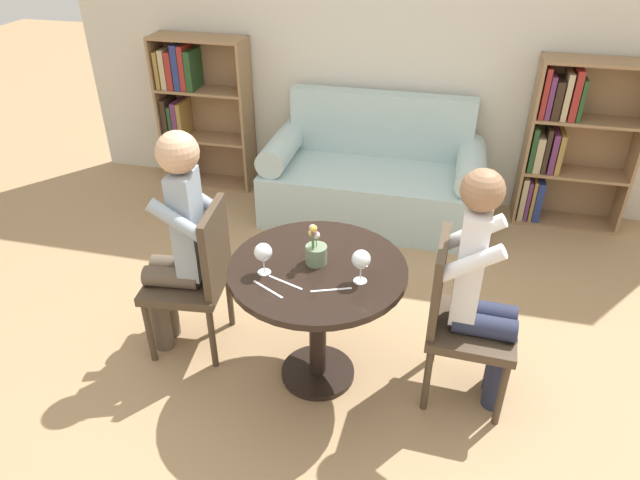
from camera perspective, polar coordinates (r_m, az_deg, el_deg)
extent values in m
plane|color=tan|center=(3.22, -0.21, -13.23)|extent=(16.00, 16.00, 0.00)
cube|color=beige|center=(4.60, 6.95, 20.07)|extent=(5.20, 0.05, 2.70)
cylinder|color=black|center=(2.77, -0.24, -2.95)|extent=(0.88, 0.88, 0.03)
cylinder|color=black|center=(2.98, -0.23, -8.39)|extent=(0.09, 0.09, 0.66)
cylinder|color=black|center=(3.21, -0.22, -13.05)|extent=(0.40, 0.40, 0.03)
cube|color=#A8C1C1|center=(4.54, 5.21, 4.65)|extent=(1.67, 0.80, 0.42)
cube|color=#A8C1C1|center=(4.64, 6.13, 11.47)|extent=(1.45, 0.16, 0.50)
cylinder|color=#A8C1C1|center=(4.55, -3.76, 9.23)|extent=(0.22, 0.72, 0.22)
cylinder|color=#A8C1C1|center=(4.37, 14.91, 7.20)|extent=(0.22, 0.72, 0.22)
cube|color=#93704C|center=(5.14, -10.82, 12.73)|extent=(0.78, 0.02, 1.27)
cube|color=#93704C|center=(5.19, -15.30, 12.37)|extent=(0.02, 0.28, 1.27)
cube|color=#93704C|center=(4.88, -7.27, 12.03)|extent=(0.02, 0.28, 1.27)
cube|color=#93704C|center=(5.26, -10.68, 5.85)|extent=(0.73, 0.28, 0.02)
cube|color=#93704C|center=(5.10, -11.15, 10.04)|extent=(0.73, 0.28, 0.02)
cube|color=#93704C|center=(4.96, -11.66, 14.49)|extent=(0.73, 0.28, 0.02)
cube|color=#93704C|center=(4.85, -12.22, 19.16)|extent=(0.73, 0.28, 0.02)
cube|color=navy|center=(5.34, -14.16, 7.47)|extent=(0.04, 0.23, 0.26)
cube|color=#234723|center=(5.31, -13.84, 7.77)|extent=(0.03, 0.23, 0.33)
cube|color=tan|center=(5.30, -13.44, 7.60)|extent=(0.04, 0.23, 0.30)
cube|color=#602D5B|center=(5.28, -12.96, 7.56)|extent=(0.04, 0.23, 0.30)
cube|color=#332319|center=(5.17, -14.79, 11.95)|extent=(0.05, 0.23, 0.32)
cube|color=#234723|center=(5.16, -14.26, 11.66)|extent=(0.03, 0.23, 0.27)
cube|color=#602D5B|center=(5.14, -13.85, 11.82)|extent=(0.04, 0.23, 0.30)
cube|color=olive|center=(5.12, -13.38, 11.78)|extent=(0.04, 0.23, 0.30)
cube|color=olive|center=(5.06, -15.49, 16.25)|extent=(0.03, 0.23, 0.30)
cube|color=tan|center=(5.03, -14.96, 16.34)|extent=(0.05, 0.23, 0.31)
cube|color=maroon|center=(5.01, -14.36, 16.28)|extent=(0.05, 0.23, 0.30)
cube|color=navy|center=(4.97, -13.76, 16.60)|extent=(0.05, 0.23, 0.36)
cube|color=maroon|center=(4.95, -13.16, 16.56)|extent=(0.05, 0.23, 0.35)
cube|color=#234723|center=(4.93, -12.54, 16.35)|extent=(0.05, 0.23, 0.32)
cube|color=#93704C|center=(4.81, 24.37, 9.07)|extent=(0.78, 0.02, 1.27)
cube|color=#93704C|center=(4.63, 19.99, 9.18)|extent=(0.02, 0.28, 1.27)
cube|color=#93704C|center=(4.78, 28.98, 7.74)|extent=(0.02, 0.28, 1.27)
cube|color=#93704C|center=(4.95, 22.97, 1.88)|extent=(0.73, 0.28, 0.02)
cube|color=#93704C|center=(4.77, 24.01, 6.20)|extent=(0.73, 0.28, 0.02)
cube|color=#93704C|center=(4.62, 25.15, 10.82)|extent=(0.73, 0.28, 0.02)
cube|color=#93704C|center=(4.51, 26.39, 15.70)|extent=(0.73, 0.28, 0.02)
cube|color=tan|center=(4.80, 19.59, 4.29)|extent=(0.04, 0.23, 0.35)
cube|color=#602D5B|center=(4.81, 20.02, 4.10)|extent=(0.03, 0.23, 0.33)
cube|color=olive|center=(4.82, 20.44, 4.08)|extent=(0.03, 0.23, 0.34)
cube|color=navy|center=(4.82, 20.93, 3.98)|extent=(0.05, 0.23, 0.33)
cube|color=#234723|center=(4.64, 20.47, 8.77)|extent=(0.04, 0.23, 0.34)
cube|color=tan|center=(4.66, 20.98, 8.30)|extent=(0.05, 0.23, 0.27)
cube|color=#332319|center=(4.65, 21.65, 8.59)|extent=(0.03, 0.23, 0.34)
cube|color=#602D5B|center=(4.67, 22.22, 8.31)|extent=(0.04, 0.23, 0.31)
cube|color=olive|center=(4.67, 22.78, 8.21)|extent=(0.04, 0.23, 0.30)
cube|color=maroon|center=(4.50, 21.52, 13.73)|extent=(0.04, 0.23, 0.36)
cube|color=#602D5B|center=(4.51, 21.97, 13.32)|extent=(0.03, 0.23, 0.31)
cube|color=#332319|center=(4.53, 22.59, 13.02)|extent=(0.05, 0.23, 0.28)
cube|color=tan|center=(4.53, 23.37, 13.24)|extent=(0.04, 0.23, 0.33)
cube|color=maroon|center=(4.53, 24.12, 13.28)|extent=(0.05, 0.23, 0.36)
cube|color=#234723|center=(4.55, 24.58, 12.82)|extent=(0.03, 0.23, 0.30)
cylinder|color=#473828|center=(3.56, -14.58, -5.15)|extent=(0.04, 0.04, 0.40)
cylinder|color=#473828|center=(3.31, -16.69, -8.83)|extent=(0.04, 0.04, 0.40)
cylinder|color=#473828|center=(3.45, -9.02, -5.73)|extent=(0.04, 0.04, 0.40)
cylinder|color=#473828|center=(3.19, -10.71, -9.61)|extent=(0.04, 0.04, 0.40)
cube|color=#473828|center=(3.23, -13.23, -4.17)|extent=(0.46, 0.46, 0.05)
cube|color=#473828|center=(3.04, -10.43, -0.70)|extent=(0.08, 0.38, 0.45)
cylinder|color=#473828|center=(2.98, 17.66, -14.49)|extent=(0.04, 0.04, 0.40)
cylinder|color=#473828|center=(3.24, 17.73, -10.00)|extent=(0.04, 0.04, 0.40)
cylinder|color=#473828|center=(2.96, 10.64, -13.55)|extent=(0.04, 0.04, 0.40)
cylinder|color=#473828|center=(3.23, 11.39, -9.12)|extent=(0.04, 0.04, 0.40)
cube|color=#473828|center=(2.95, 14.95, -8.55)|extent=(0.44, 0.44, 0.05)
cube|color=#473828|center=(2.79, 11.79, -4.09)|extent=(0.05, 0.38, 0.45)
cylinder|color=brown|center=(3.44, -15.08, -6.13)|extent=(0.11, 0.11, 0.45)
cylinder|color=brown|center=(3.37, -15.74, -7.27)|extent=(0.11, 0.11, 0.45)
cylinder|color=brown|center=(3.25, -13.95, -2.53)|extent=(0.31, 0.14, 0.11)
cylinder|color=brown|center=(3.16, -14.61, -3.65)|extent=(0.31, 0.14, 0.11)
cube|color=#93A3B2|center=(3.01, -13.08, 1.46)|extent=(0.14, 0.21, 0.60)
cylinder|color=#93A3B2|center=(3.07, -12.51, 4.40)|extent=(0.29, 0.10, 0.23)
cylinder|color=#93A3B2|center=(2.85, -14.19, 1.87)|extent=(0.29, 0.10, 0.23)
sphere|color=tan|center=(2.83, -14.07, 8.50)|extent=(0.21, 0.21, 0.21)
cylinder|color=#282D47|center=(3.05, 17.42, -12.50)|extent=(0.11, 0.11, 0.45)
cylinder|color=#282D47|center=(3.13, 17.45, -11.12)|extent=(0.11, 0.11, 0.45)
cylinder|color=#282D47|center=(2.86, 16.10, -8.28)|extent=(0.30, 0.12, 0.11)
cylinder|color=#282D47|center=(2.95, 16.18, -6.93)|extent=(0.30, 0.12, 0.11)
cube|color=white|center=(2.72, 14.78, -2.45)|extent=(0.13, 0.20, 0.58)
cylinder|color=white|center=(2.56, 14.91, -2.28)|extent=(0.29, 0.08, 0.23)
cylinder|color=white|center=(2.79, 15.20, 0.76)|extent=(0.29, 0.08, 0.23)
sphere|color=#936B4C|center=(2.53, 15.97, 4.80)|extent=(0.19, 0.19, 0.19)
cylinder|color=white|center=(2.73, -5.58, -3.22)|extent=(0.06, 0.06, 0.00)
cylinder|color=white|center=(2.70, -5.63, -2.52)|extent=(0.01, 0.01, 0.08)
sphere|color=white|center=(2.66, -5.71, -1.21)|extent=(0.09, 0.09, 0.09)
sphere|color=maroon|center=(2.67, -5.70, -1.40)|extent=(0.06, 0.06, 0.06)
cylinder|color=white|center=(2.66, 4.04, -4.09)|extent=(0.06, 0.06, 0.00)
cylinder|color=white|center=(2.64, 4.08, -3.32)|extent=(0.01, 0.01, 0.08)
sphere|color=white|center=(2.60, 4.14, -1.93)|extent=(0.09, 0.09, 0.09)
sphere|color=maroon|center=(2.60, 4.13, -2.13)|extent=(0.06, 0.06, 0.06)
cylinder|color=gray|center=(2.76, -0.37, -1.46)|extent=(0.11, 0.11, 0.09)
cylinder|color=#4C7A42|center=(2.71, -0.62, 0.04)|extent=(0.00, 0.00, 0.08)
sphere|color=#D16684|center=(2.69, -0.62, 0.74)|extent=(0.04, 0.04, 0.04)
cylinder|color=#4C7A42|center=(2.68, -0.64, 0.12)|extent=(0.00, 0.01, 0.12)
sphere|color=#EACC4C|center=(2.65, -0.65, 1.19)|extent=(0.04, 0.04, 0.04)
cylinder|color=#4C7A42|center=(2.69, -0.76, 0.19)|extent=(0.00, 0.01, 0.11)
sphere|color=#9E70B2|center=(2.66, -0.77, 1.22)|extent=(0.04, 0.04, 0.04)
cylinder|color=#4C7A42|center=(2.72, -0.37, -0.08)|extent=(0.01, 0.01, 0.06)
sphere|color=silver|center=(2.70, -0.37, 0.48)|extent=(0.04, 0.04, 0.04)
cylinder|color=#4C7A42|center=(2.72, -0.79, 0.06)|extent=(0.01, 0.01, 0.07)
sphere|color=#EACC4C|center=(2.70, -0.80, 0.72)|extent=(0.04, 0.04, 0.04)
cube|color=silver|center=(2.65, -3.47, -4.26)|extent=(0.18, 0.08, 0.00)
cube|color=silver|center=(2.62, -5.23, -4.93)|extent=(0.17, 0.10, 0.00)
cube|color=silver|center=(2.60, 1.12, -5.00)|extent=(0.18, 0.08, 0.00)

